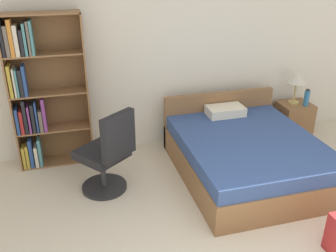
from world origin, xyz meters
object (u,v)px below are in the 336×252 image
nightstand (293,119)px  office_chair (108,156)px  bookshelf (38,93)px  water_bottle (307,98)px  bed (245,153)px  table_lamp (297,79)px

nightstand → office_chair: bearing=-165.2°
bookshelf → office_chair: bearing=-51.0°
bookshelf → nightstand: 3.63m
bookshelf → water_bottle: bearing=-3.3°
bed → office_chair: office_chair is taller
bookshelf → office_chair: size_ratio=1.88×
nightstand → table_lamp: bearing=121.0°
bookshelf → nightstand: bookshelf is taller
office_chair → nightstand: bearing=14.8°
bed → water_bottle: size_ratio=7.75×
office_chair → water_bottle: size_ratio=4.09×
bookshelf → table_lamp: (3.54, -0.08, -0.10)m
nightstand → bed: bearing=-146.2°
bed → nightstand: 1.42m
nightstand → water_bottle: size_ratio=2.02×
bed → water_bottle: (1.27, 0.69, 0.36)m
bed → nightstand: bearing=33.8°
bookshelf → nightstand: bearing=-1.7°
nightstand → table_lamp: (-0.02, 0.03, 0.62)m
bed → bookshelf: bearing=159.3°
bed → table_lamp: 1.55m
table_lamp → water_bottle: table_lamp is taller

